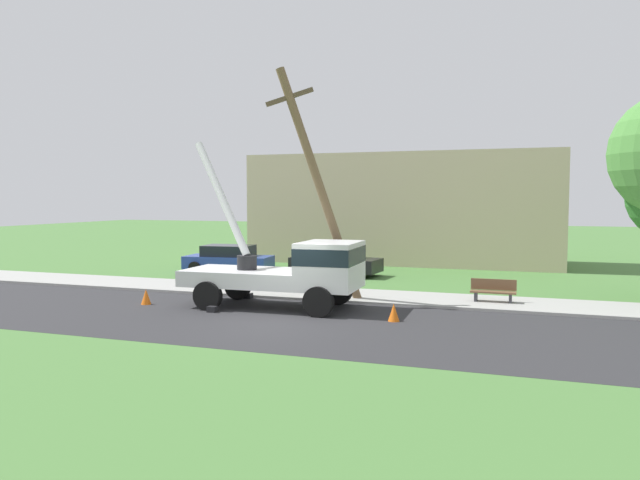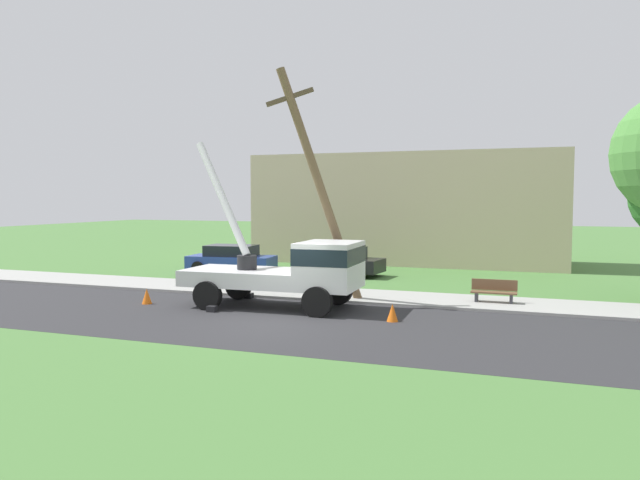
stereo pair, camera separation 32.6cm
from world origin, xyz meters
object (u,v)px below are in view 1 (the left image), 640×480
Objects in this scene: utility_truck at (294,268)px; leaning_utility_pole at (318,182)px; traffic_cone_ahead at (394,312)px; traffic_cone_behind at (146,297)px; parked_sedan_black at (336,261)px; park_bench at (493,291)px; parked_sedan_blue at (229,259)px.

utility_truck is 0.79× the size of leaning_utility_pole.
utility_truck is 12.20× the size of traffic_cone_ahead.
traffic_cone_behind is 0.12× the size of parked_sedan_black.
park_bench is (2.75, 4.16, 0.18)m from traffic_cone_ahead.
traffic_cone_behind is 12.54m from park_bench.
parked_sedan_blue is at bearing 130.02° from utility_truck.
utility_truck is at bearing 164.53° from traffic_cone_ahead.
leaning_utility_pole is at bearing -42.08° from parked_sedan_blue.
parked_sedan_black reaches higher than park_bench.
park_bench is (11.83, 4.14, 0.18)m from traffic_cone_behind.
leaning_utility_pole is 5.39× the size of park_bench.
traffic_cone_behind is (-9.08, 0.02, 0.00)m from traffic_cone_ahead.
traffic_cone_ahead is 0.12× the size of parked_sedan_blue.
parked_sedan_black is at bearing 102.67° from leaning_utility_pole.
parked_sedan_blue is 14.25m from park_bench.
leaning_utility_pole is 10.29m from parked_sedan_blue.
park_bench is (7.85, -5.90, -0.25)m from parked_sedan_black.
utility_truck is at bearing 10.74° from traffic_cone_behind.
parked_sedan_blue is 2.84× the size of park_bench.
parked_sedan_blue is 1.00× the size of parked_sedan_black.
traffic_cone_ahead is 9.08m from traffic_cone_behind.
leaning_utility_pole is 15.40× the size of traffic_cone_behind.
traffic_cone_ahead is 0.12× the size of parked_sedan_black.
utility_truck is 1.50× the size of parked_sedan_black.
park_bench is at bearing -36.95° from parked_sedan_black.
leaning_utility_pole is 7.49m from park_bench.
traffic_cone_behind is at bearing -169.26° from utility_truck.
traffic_cone_behind is 0.12× the size of parked_sedan_blue.
traffic_cone_behind is at bearing -154.04° from leaning_utility_pole.
leaning_utility_pole is 6.05m from traffic_cone_ahead.
leaning_utility_pole reaches higher than traffic_cone_behind.
parked_sedan_blue is 5.55m from parked_sedan_black.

